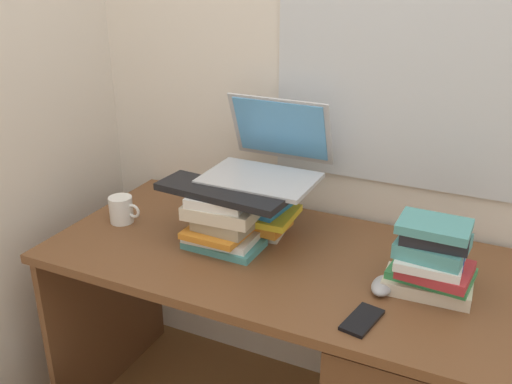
% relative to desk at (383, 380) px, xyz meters
% --- Properties ---
extents(wall_back, '(6.00, 0.06, 2.60)m').
position_rel_desk_xyz_m(wall_back, '(-0.37, 0.42, 0.89)').
color(wall_back, silver).
rests_on(wall_back, ground).
extents(wall_left, '(0.05, 6.00, 2.60)m').
position_rel_desk_xyz_m(wall_left, '(-1.29, 0.03, 0.89)').
color(wall_left, beige).
rests_on(wall_left, ground).
extents(desk, '(1.45, 0.71, 0.74)m').
position_rel_desk_xyz_m(desk, '(0.00, 0.00, 0.00)').
color(desk, brown).
rests_on(desk, ground).
extents(book_stack_tall, '(0.24, 0.20, 0.19)m').
position_rel_desk_xyz_m(book_stack_tall, '(-0.48, 0.13, 0.44)').
color(book_stack_tall, beige).
rests_on(book_stack_tall, desk).
extents(book_stack_keyboard_riser, '(0.24, 0.18, 0.18)m').
position_rel_desk_xyz_m(book_stack_keyboard_riser, '(-0.55, -0.01, 0.42)').
color(book_stack_keyboard_riser, teal).
rests_on(book_stack_keyboard_riser, desk).
extents(book_stack_side, '(0.24, 0.20, 0.22)m').
position_rel_desk_xyz_m(book_stack_side, '(0.09, 0.02, 0.44)').
color(book_stack_side, beige).
rests_on(book_stack_side, desk).
extents(laptop, '(0.36, 0.34, 0.24)m').
position_rel_desk_xyz_m(laptop, '(-0.48, 0.20, 0.59)').
color(laptop, '#B7BABF').
rests_on(laptop, book_stack_tall).
extents(keyboard, '(0.43, 0.17, 0.02)m').
position_rel_desk_xyz_m(keyboard, '(-0.55, -0.00, 0.53)').
color(keyboard, black).
rests_on(keyboard, book_stack_keyboard_riser).
extents(computer_mouse, '(0.06, 0.10, 0.04)m').
position_rel_desk_xyz_m(computer_mouse, '(-0.02, -0.04, 0.36)').
color(computer_mouse, '#A5A8AD').
rests_on(computer_mouse, desk).
extents(mug, '(0.12, 0.08, 0.09)m').
position_rel_desk_xyz_m(mug, '(-0.95, 0.00, 0.38)').
color(mug, white).
rests_on(mug, desk).
extents(water_bottle, '(0.06, 0.06, 0.18)m').
position_rel_desk_xyz_m(water_bottle, '(0.15, -0.00, 0.43)').
color(water_bottle, '#263FA5').
rests_on(water_bottle, desk).
extents(cell_phone, '(0.09, 0.15, 0.01)m').
position_rel_desk_xyz_m(cell_phone, '(-0.03, -0.20, 0.34)').
color(cell_phone, black).
rests_on(cell_phone, desk).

